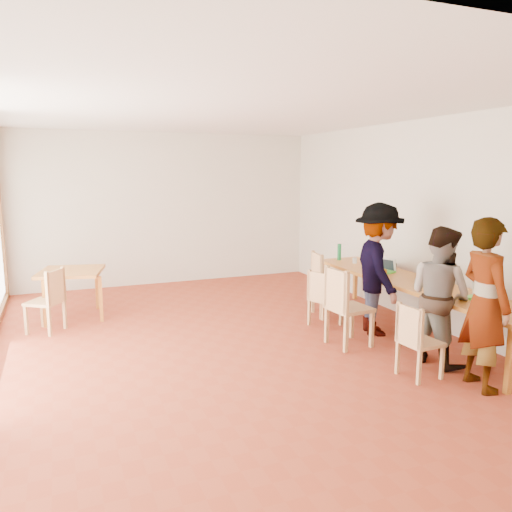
{
  "coord_description": "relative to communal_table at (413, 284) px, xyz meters",
  "views": [
    {
      "loc": [
        -2.0,
        -5.92,
        2.26
      ],
      "look_at": [
        0.49,
        0.34,
        1.1
      ],
      "focal_mm": 35.0,
      "sensor_mm": 36.0,
      "label": 1
    }
  ],
  "objects": [
    {
      "name": "chair_spare",
      "position": [
        -4.67,
        1.92,
        -0.15
      ],
      "size": [
        0.59,
        0.59,
        0.48
      ],
      "rotation": [
        0.0,
        0.0,
        2.55
      ],
      "color": "tan",
      "rests_on": "ground"
    },
    {
      "name": "communal_table",
      "position": [
        0.0,
        0.0,
        0.0
      ],
      "size": [
        0.8,
        4.0,
        0.75
      ],
      "color": "orange",
      "rests_on": "ground"
    },
    {
      "name": "yellow_mug",
      "position": [
        -0.14,
        0.49,
        0.09
      ],
      "size": [
        0.14,
        0.14,
        0.09
      ],
      "primitive_type": "imported",
      "rotation": [
        0.0,
        0.0,
        0.35
      ],
      "color": "orange",
      "rests_on": "communal_table"
    },
    {
      "name": "black_pouch",
      "position": [
        0.24,
        0.91,
        0.09
      ],
      "size": [
        0.16,
        0.26,
        0.09
      ],
      "primitive_type": "cube",
      "color": "black",
      "rests_on": "communal_table"
    },
    {
      "name": "laptop_far",
      "position": [
        0.05,
        0.66,
        0.11
      ],
      "size": [
        0.29,
        0.31,
        0.21
      ],
      "rotation": [
        0.0,
        0.0,
        0.38
      ],
      "color": "#57D93F",
      "rests_on": "communal_table"
    },
    {
      "name": "ceiling",
      "position": [
        -2.5,
        0.48,
        2.32
      ],
      "size": [
        6.0,
        8.0,
        0.04
      ],
      "primitive_type": "cube",
      "color": "white",
      "rests_on": "wall_back"
    },
    {
      "name": "wall_right",
      "position": [
        0.5,
        0.48,
        0.8
      ],
      "size": [
        0.1,
        8.0,
        3.0
      ],
      "primitive_type": "cube",
      "color": "beige",
      "rests_on": "ground"
    },
    {
      "name": "ground",
      "position": [
        -2.5,
        0.48,
        -0.7
      ],
      "size": [
        8.0,
        8.0,
        0.0
      ],
      "primitive_type": "plane",
      "color": "#9C3E25",
      "rests_on": "ground"
    },
    {
      "name": "pink_phone",
      "position": [
        0.17,
        -0.95,
        0.05
      ],
      "size": [
        0.05,
        0.1,
        0.01
      ],
      "primitive_type": "cube",
      "color": "#D3497E",
      "rests_on": "communal_table"
    },
    {
      "name": "wall_back",
      "position": [
        -2.5,
        4.48,
        0.8
      ],
      "size": [
        6.0,
        0.1,
        3.0
      ],
      "primitive_type": "cube",
      "color": "beige",
      "rests_on": "ground"
    },
    {
      "name": "laptop_near",
      "position": [
        0.1,
        -1.09,
        0.11
      ],
      "size": [
        0.3,
        0.32,
        0.23
      ],
      "rotation": [
        0.0,
        0.0,
        0.29
      ],
      "color": "#57D93F",
      "rests_on": "communal_table"
    },
    {
      "name": "wall_front",
      "position": [
        -2.5,
        -3.52,
        0.8
      ],
      "size": [
        6.0,
        0.1,
        3.0
      ],
      "primitive_type": "cube",
      "color": "beige",
      "rests_on": "ground"
    },
    {
      "name": "chair_empty",
      "position": [
        -0.71,
        1.23,
        -0.09
      ],
      "size": [
        0.53,
        0.53,
        0.53
      ],
      "rotation": [
        0.0,
        0.0,
        -0.15
      ],
      "color": "tan",
      "rests_on": "ground"
    },
    {
      "name": "person_near",
      "position": [
        -0.48,
        -1.7,
        0.2
      ],
      "size": [
        0.53,
        0.72,
        1.8
      ],
      "primitive_type": "imported",
      "rotation": [
        0.0,
        0.0,
        1.42
      ],
      "color": "gray",
      "rests_on": "ground"
    },
    {
      "name": "chair_mid",
      "position": [
        -1.17,
        -0.09,
        -0.07
      ],
      "size": [
        0.53,
        0.53,
        0.55
      ],
      "rotation": [
        0.0,
        0.0,
        0.1
      ],
      "color": "tan",
      "rests_on": "ground"
    },
    {
      "name": "chair_far",
      "position": [
        -1.01,
        0.75,
        -0.2
      ],
      "size": [
        0.5,
        0.5,
        0.44
      ],
      "rotation": [
        0.0,
        0.0,
        0.39
      ],
      "color": "tan",
      "rests_on": "ground"
    },
    {
      "name": "green_bottle",
      "position": [
        -0.09,
        1.81,
        0.19
      ],
      "size": [
        0.07,
        0.07,
        0.28
      ],
      "primitive_type": "cylinder",
      "color": "#147137",
      "rests_on": "communal_table"
    },
    {
      "name": "person_far",
      "position": [
        -0.44,
        0.2,
        0.21
      ],
      "size": [
        1.01,
        1.33,
        1.83
      ],
      "primitive_type": "imported",
      "rotation": [
        0.0,
        0.0,
        1.26
      ],
      "color": "gray",
      "rests_on": "ground"
    },
    {
      "name": "person_mid",
      "position": [
        -0.41,
        -0.97,
        0.11
      ],
      "size": [
        0.7,
        0.86,
        1.63
      ],
      "primitive_type": "imported",
      "rotation": [
        0.0,
        0.0,
        1.68
      ],
      "color": "gray",
      "rests_on": "ground"
    },
    {
      "name": "laptop_mid",
      "position": [
        0.04,
        -0.33,
        0.11
      ],
      "size": [
        0.27,
        0.3,
        0.22
      ],
      "rotation": [
        0.0,
        0.0,
        0.2
      ],
      "color": "#57D93F",
      "rests_on": "communal_table"
    },
    {
      "name": "chair_near",
      "position": [
        -0.98,
        -1.26,
        -0.19
      ],
      "size": [
        0.42,
        0.42,
        0.44
      ],
      "rotation": [
        0.0,
        0.0,
        0.08
      ],
      "color": "tan",
      "rests_on": "ground"
    },
    {
      "name": "condiment_cup",
      "position": [
        0.32,
        1.1,
        0.08
      ],
      "size": [
        0.08,
        0.08,
        0.06
      ],
      "primitive_type": "cylinder",
      "color": "white",
      "rests_on": "communal_table"
    },
    {
      "name": "side_table",
      "position": [
        -4.37,
        2.58,
        -0.03
      ],
      "size": [
        0.9,
        0.9,
        0.75
      ],
      "rotation": [
        0.0,
        0.0,
        -0.23
      ],
      "color": "orange",
      "rests_on": "ground"
    },
    {
      "name": "clear_glass",
      "position": [
        -0.0,
        1.46,
        0.09
      ],
      "size": [
        0.07,
        0.07,
        0.09
      ],
      "primitive_type": "cylinder",
      "color": "silver",
      "rests_on": "communal_table"
    }
  ]
}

